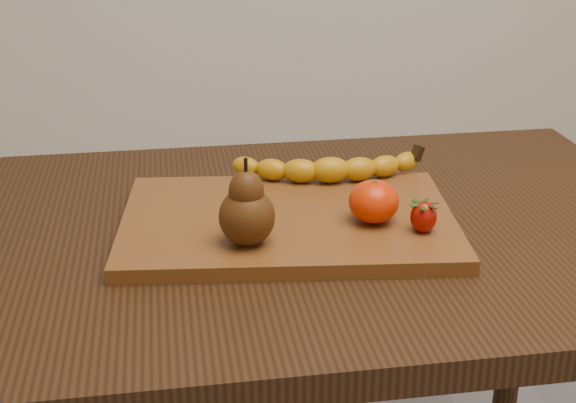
{
  "coord_description": "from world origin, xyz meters",
  "views": [
    {
      "loc": [
        -0.22,
        -0.99,
        1.23
      ],
      "look_at": [
        -0.06,
        -0.01,
        0.8
      ],
      "focal_mm": 50.0,
      "sensor_mm": 36.0,
      "label": 1
    }
  ],
  "objects": [
    {
      "name": "cutting_board",
      "position": [
        -0.06,
        -0.01,
        0.77
      ],
      "size": [
        0.48,
        0.35,
        0.02
      ],
      "primitive_type": "cube",
      "rotation": [
        0.0,
        0.0,
        -0.11
      ],
      "color": "brown",
      "rests_on": "table"
    },
    {
      "name": "strawberry",
      "position": [
        0.1,
        -0.09,
        0.8
      ],
      "size": [
        0.04,
        0.04,
        0.04
      ],
      "primitive_type": null,
      "rotation": [
        0.0,
        0.0,
        0.07
      ],
      "color": "#9C0D04",
      "rests_on": "cutting_board"
    },
    {
      "name": "table",
      "position": [
        0.0,
        0.0,
        0.66
      ],
      "size": [
        1.0,
        0.7,
        0.76
      ],
      "color": "black",
      "rests_on": "ground"
    },
    {
      "name": "pear",
      "position": [
        -0.13,
        -0.09,
        0.84
      ],
      "size": [
        0.07,
        0.07,
        0.11
      ],
      "primitive_type": null,
      "rotation": [
        0.0,
        0.0,
        -0.02
      ],
      "color": "#47260B",
      "rests_on": "cutting_board"
    },
    {
      "name": "banana",
      "position": [
        0.02,
        0.1,
        0.8
      ],
      "size": [
        0.25,
        0.08,
        0.04
      ],
      "primitive_type": null,
      "rotation": [
        0.0,
        0.0,
        -0.07
      ],
      "color": "#C28809",
      "rests_on": "cutting_board"
    },
    {
      "name": "mandarin",
      "position": [
        0.05,
        -0.05,
        0.81
      ],
      "size": [
        0.08,
        0.08,
        0.06
      ],
      "primitive_type": "ellipsoid",
      "rotation": [
        0.0,
        0.0,
        0.16
      ],
      "color": "red",
      "rests_on": "cutting_board"
    }
  ]
}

